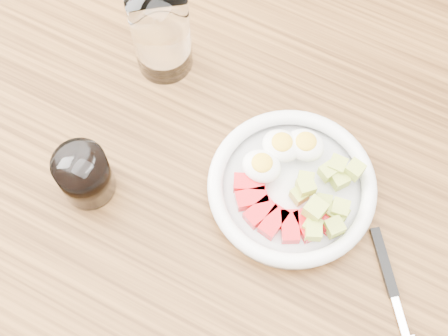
{
  "coord_description": "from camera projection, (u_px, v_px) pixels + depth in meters",
  "views": [
    {
      "loc": [
        0.13,
        -0.27,
        1.53
      ],
      "look_at": [
        -0.01,
        0.01,
        0.8
      ],
      "focal_mm": 50.0,
      "sensor_mm": 36.0,
      "label": 1
    }
  ],
  "objects": [
    {
      "name": "dining_table",
      "position": [
        227.0,
        212.0,
        0.91
      ],
      "size": [
        1.5,
        0.9,
        0.77
      ],
      "color": "brown",
      "rests_on": "ground"
    },
    {
      "name": "water_glass",
      "position": [
        161.0,
        32.0,
        0.83
      ],
      "size": [
        0.08,
        0.08,
        0.14
      ],
      "primitive_type": "cylinder",
      "color": "white",
      "rests_on": "dining_table"
    },
    {
      "name": "bowl",
      "position": [
        292.0,
        185.0,
        0.79
      ],
      "size": [
        0.22,
        0.22,
        0.06
      ],
      "color": "white",
      "rests_on": "dining_table"
    },
    {
      "name": "coffee_glass",
      "position": [
        85.0,
        175.0,
        0.78
      ],
      "size": [
        0.07,
        0.07,
        0.08
      ],
      "color": "white",
      "rests_on": "dining_table"
    },
    {
      "name": "ground",
      "position": [
        226.0,
        302.0,
        1.52
      ],
      "size": [
        4.0,
        4.0,
        0.0
      ],
      "primitive_type": "plane",
      "color": "brown",
      "rests_on": "ground"
    },
    {
      "name": "fork",
      "position": [
        390.0,
        282.0,
        0.76
      ],
      "size": [
        0.12,
        0.15,
        0.01
      ],
      "color": "black",
      "rests_on": "dining_table"
    }
  ]
}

